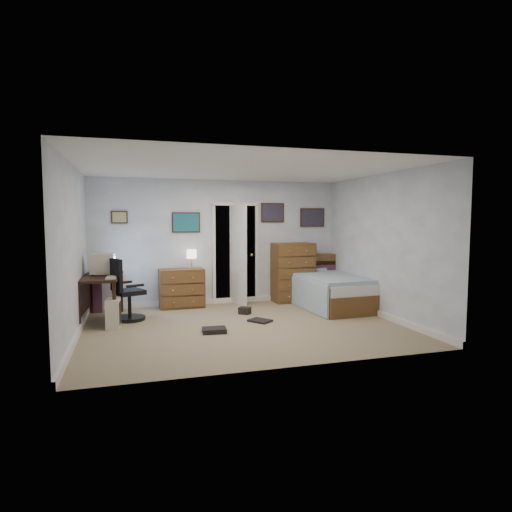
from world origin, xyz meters
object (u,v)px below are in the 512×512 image
at_px(low_dresser, 182,288).
at_px(tall_dresser, 293,272).
at_px(bed, 328,290).
at_px(computer_desk, 96,286).
at_px(office_chair, 126,297).

distance_m(low_dresser, tall_dresser, 2.31).
bearing_deg(low_dresser, bed, -16.59).
distance_m(computer_desk, tall_dresser, 3.87).
bearing_deg(tall_dresser, low_dresser, 177.46).
distance_m(low_dresser, bed, 2.85).
xyz_separation_m(office_chair, bed, (3.79, 0.12, -0.09)).
bearing_deg(office_chair, low_dresser, 15.61).
relative_size(low_dresser, bed, 0.40).
relative_size(tall_dresser, bed, 0.57).
distance_m(tall_dresser, bed, 0.88).
bearing_deg(bed, computer_desk, 176.33).
bearing_deg(tall_dresser, office_chair, -168.15).
height_order(computer_desk, bed, computer_desk).
xyz_separation_m(computer_desk, office_chair, (0.48, -0.17, -0.18)).
relative_size(low_dresser, tall_dresser, 0.70).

